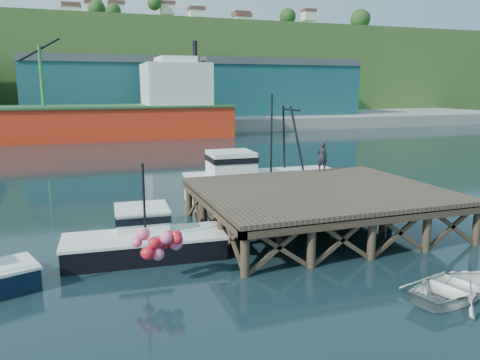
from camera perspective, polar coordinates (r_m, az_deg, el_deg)
name	(u,v)px	position (r m, az deg, el deg)	size (l,w,h in m)	color
ground	(216,239)	(22.71, -2.98, -7.21)	(300.00, 300.00, 0.00)	black
wharf	(320,192)	(24.07, 9.78, -1.49)	(12.00, 10.00, 2.62)	brown
far_quay	(110,121)	(91.10, -15.52, 6.99)	(160.00, 40.00, 2.00)	gray
warehouse_mid	(111,91)	(85.90, -15.48, 10.44)	(28.00, 16.00, 9.00)	#1A4E58
warehouse_right	(270,90)	(92.93, 3.64, 10.85)	(30.00, 16.00, 9.00)	#1A4E58
cargo_ship	(57,116)	(68.85, -21.43, 7.29)	(55.50, 10.00, 13.75)	red
hillside	(99,71)	(120.90, -16.78, 12.64)	(220.00, 50.00, 22.00)	#2D511E
boat_black	(144,238)	(20.78, -11.60, -6.97)	(6.94, 5.83, 4.21)	black
trawler	(261,179)	(30.15, 2.60, 0.18)	(10.21, 3.95, 6.76)	#CFC786
dinghy	(455,286)	(18.26, 24.78, -11.67)	(2.77, 3.87, 0.80)	silver
dockworker	(322,156)	(29.07, 9.98, 2.84)	(0.65, 0.43, 1.78)	black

